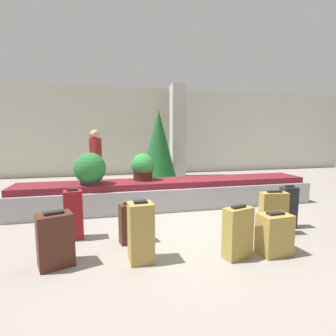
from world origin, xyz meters
The scene contains 17 objects.
ground_plane centered at (0.00, 0.00, 0.00)m, with size 18.00×18.00×0.00m, color gray.
back_wall centered at (0.00, 6.08, 1.60)m, with size 18.00×0.06×3.20m.
carousel centered at (0.00, 1.37, 0.27)m, with size 6.19×0.90×0.57m.
pillar centered at (1.24, 5.12, 1.60)m, with size 0.48×0.48×3.20m.
suitcase_0 centered at (-0.95, -0.30, 0.28)m, with size 0.30×0.22×0.58m.
suitcase_1 centered at (0.30, -1.06, 0.32)m, with size 0.39×0.27×0.66m.
suitcase_2 centered at (-0.87, -0.88, 0.36)m, with size 0.30×0.29×0.75m.
suitcase_3 centered at (1.60, -0.29, 0.34)m, with size 0.26×0.18×0.70m.
suitcase_4 centered at (-1.84, -0.76, 0.31)m, with size 0.45×0.38×0.65m.
suitcase_5 centered at (-1.72, 0.03, 0.36)m, with size 0.28×0.23×0.74m.
suitcase_6 centered at (1.19, -0.49, 0.33)m, with size 0.41×0.22×0.68m.
suitcase_7 centered at (0.80, -1.07, 0.26)m, with size 0.41×0.31×0.55m.
potted_plant_0 centered at (-0.51, 1.49, 0.83)m, with size 0.48×0.48×0.55m.
potted_plant_1 centered at (-1.54, 1.26, 0.85)m, with size 0.60×0.60×0.61m.
traveler_0 centered at (-1.51, 3.50, 0.97)m, with size 0.32×0.37×1.63m.
traveler_1 centered at (-1.60, 4.37, 0.96)m, with size 0.31×0.34×1.62m.
decorated_tree centered at (0.38, 4.21, 1.22)m, with size 1.09×1.09×2.26m.
Camera 1 is at (-1.24, -3.84, 1.52)m, focal length 28.00 mm.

